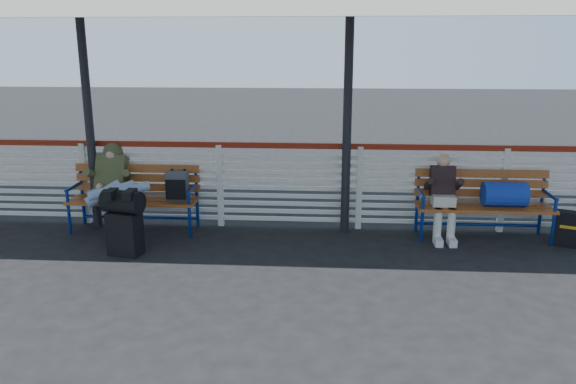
# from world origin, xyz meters

# --- Properties ---
(ground) EXTENTS (60.00, 60.00, 0.00)m
(ground) POSITION_xyz_m (0.00, 0.00, 0.00)
(ground) COLOR black
(ground) RESTS_ON ground
(fence) EXTENTS (12.08, 0.08, 1.24)m
(fence) POSITION_xyz_m (0.00, 1.90, 0.66)
(fence) COLOR silver
(fence) RESTS_ON ground
(canopy) EXTENTS (12.60, 3.60, 3.16)m
(canopy) POSITION_xyz_m (-0.00, 0.87, 3.04)
(canopy) COLOR silver
(canopy) RESTS_ON ground
(luggage_stack) EXTENTS (0.56, 0.39, 0.83)m
(luggage_stack) POSITION_xyz_m (-0.98, 0.64, 0.45)
(luggage_stack) COLOR black
(luggage_stack) RESTS_ON ground
(bench_left) EXTENTS (1.80, 0.56, 0.92)m
(bench_left) POSITION_xyz_m (-1.02, 1.63, 0.58)
(bench_left) COLOR #A65320
(bench_left) RESTS_ON ground
(bench_right) EXTENTS (1.80, 0.56, 0.92)m
(bench_right) POSITION_xyz_m (3.78, 1.61, 0.59)
(bench_right) COLOR #A65320
(bench_right) RESTS_ON ground
(traveler_man) EXTENTS (0.94, 1.55, 0.77)m
(traveler_man) POSITION_xyz_m (-1.33, 1.28, 0.71)
(traveler_man) COLOR #97AECC
(traveler_man) RESTS_ON ground
(companion_person) EXTENTS (0.32, 0.66, 1.15)m
(companion_person) POSITION_xyz_m (3.11, 1.57, 0.60)
(companion_person) COLOR beige
(companion_person) RESTS_ON ground
(suitcase_side) EXTENTS (0.38, 0.32, 0.46)m
(suitcase_side) POSITION_xyz_m (4.71, 1.36, 0.23)
(suitcase_side) COLOR black
(suitcase_side) RESTS_ON ground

